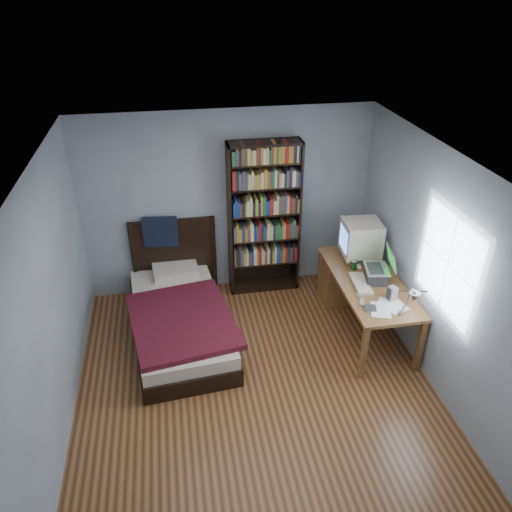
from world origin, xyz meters
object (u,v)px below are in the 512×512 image
Objects in this scene: speaker at (392,293)px; soda_can at (354,266)px; keyboard at (361,283)px; bookshelf at (264,219)px; desk at (352,279)px; desk_lamp at (413,298)px; bed at (179,314)px; laptop at (378,272)px; crt_monitor at (360,238)px.

speaker is 1.48× the size of soda_can.
bookshelf reaches higher than keyboard.
desk is 0.45m from soda_can.
desk_lamp is 2.82m from bed.
bed is (-2.25, 1.42, -0.94)m from desk_lamp.
laptop is 1.67m from bookshelf.
keyboard is 2.23m from bed.
keyboard reaches higher than desk.
bed is at bearing 177.19° from soda_can.
soda_can is 0.05× the size of bookshelf.
soda_can is at bearing -44.00° from bookshelf.
desk is at bearing 174.49° from crt_monitor.
bed reaches higher than soda_can.
keyboard is at bearing -11.67° from bed.
desk is 0.78× the size of bed.
speaker is 0.08× the size of bookshelf.
laptop is 0.24m from keyboard.
bed is (-2.31, -0.13, -0.78)m from crt_monitor.
soda_can is at bearing 122.46° from laptop.
desk_lamp is at bearing -92.29° from crt_monitor.
desk is 3.88× the size of keyboard.
bed is at bearing 172.55° from keyboard.
bookshelf reaches higher than crt_monitor.
soda_can is (-0.10, -0.24, 0.36)m from desk.
bookshelf is at bearing 109.53° from speaker.
soda_can is (-0.14, -0.23, -0.24)m from crt_monitor.
keyboard is at bearing -102.70° from desk.
bed is (-1.22, -0.81, -0.81)m from bookshelf.
soda_can is 2.23m from bed.
bed reaches higher than speaker.
speaker reaches higher than soda_can.
laptop is 2.55× the size of speaker.
bookshelf is at bearing 130.44° from keyboard.
bookshelf is 0.94× the size of bed.
bookshelf is (-0.95, 0.92, 0.27)m from soda_can.
speaker is at bearing -74.10° from soda_can.
bookshelf is 1.67m from bed.
desk_lamp is 1.08m from keyboard.
speaker is (0.10, -0.93, 0.39)m from desk.
desk_lamp is 1.37m from soda_can.
soda_can is at bearing -2.81° from bed.
crt_monitor is 2.44m from bed.
bed reaches higher than keyboard.
laptop reaches higher than speaker.
soda_can is at bearing 89.93° from speaker.
laptop is (0.09, -0.53, 0.43)m from desk.
keyboard is at bearing 96.66° from desk_lamp.
desk is 1.40m from bookshelf.
laptop is at bearing -9.51° from bed.
desk is 4.12× the size of laptop.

